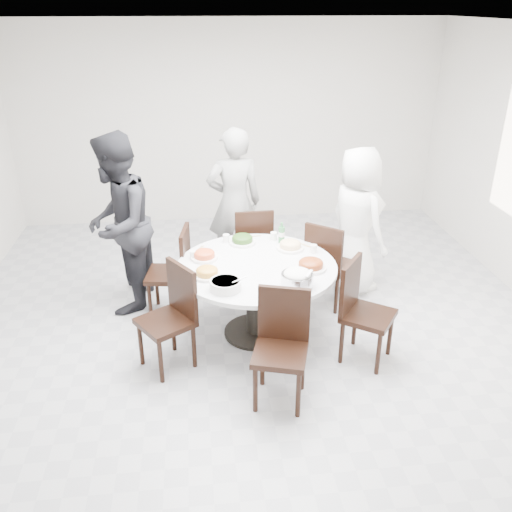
{
  "coord_description": "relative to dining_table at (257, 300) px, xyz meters",
  "views": [
    {
      "loc": [
        -0.52,
        -4.68,
        2.98
      ],
      "look_at": [
        0.01,
        -0.14,
        0.82
      ],
      "focal_mm": 38.0,
      "sensor_mm": 36.0,
      "label": 1
    }
  ],
  "objects": [
    {
      "name": "diner_middle",
      "position": [
        -0.1,
        1.39,
        0.5
      ],
      "size": [
        0.68,
        0.48,
        1.75
      ],
      "primitive_type": "imported",
      "rotation": [
        0.0,
        0.0,
        3.24
      ],
      "color": "black",
      "rests_on": "floor"
    },
    {
      "name": "diner_right",
      "position": [
        1.19,
        0.82,
        0.44
      ],
      "size": [
        0.79,
        0.94,
        1.63
      ],
      "primitive_type": "imported",
      "rotation": [
        0.0,
        0.0,
        1.98
      ],
      "color": "white",
      "rests_on": "floor"
    },
    {
      "name": "dish_greens",
      "position": [
        -0.09,
        0.51,
        0.41
      ],
      "size": [
        0.27,
        0.27,
        0.07
      ],
      "primitive_type": "cylinder",
      "color": "white",
      "rests_on": "dining_table"
    },
    {
      "name": "chair_n",
      "position": [
        0.07,
        1.07,
        0.1
      ],
      "size": [
        0.43,
        0.43,
        0.95
      ],
      "primitive_type": "cube",
      "rotation": [
        0.0,
        0.0,
        3.17
      ],
      "color": "black",
      "rests_on": "floor"
    },
    {
      "name": "chair_se",
      "position": [
        0.94,
        -0.53,
        0.1
      ],
      "size": [
        0.59,
        0.59,
        0.95
      ],
      "primitive_type": "cube",
      "rotation": [
        0.0,
        0.0,
        7.23
      ],
      "color": "black",
      "rests_on": "floor"
    },
    {
      "name": "rice_bowl",
      "position": [
        0.3,
        -0.45,
        0.43
      ],
      "size": [
        0.28,
        0.28,
        0.12
      ],
      "primitive_type": "cylinder",
      "color": "silver",
      "rests_on": "dining_table"
    },
    {
      "name": "tea_cups",
      "position": [
        -0.03,
        0.61,
        0.42
      ],
      "size": [
        0.07,
        0.07,
        0.08
      ],
      "primitive_type": "cylinder",
      "color": "white",
      "rests_on": "dining_table"
    },
    {
      "name": "dish_tofu",
      "position": [
        -0.47,
        -0.18,
        0.41
      ],
      "size": [
        0.25,
        0.25,
        0.07
      ],
      "primitive_type": "cylinder",
      "color": "white",
      "rests_on": "dining_table"
    },
    {
      "name": "chair_ne",
      "position": [
        0.84,
        0.52,
        0.1
      ],
      "size": [
        0.59,
        0.59,
        0.95
      ],
      "primitive_type": "cube",
      "rotation": [
        0.0,
        0.0,
        2.45
      ],
      "color": "black",
      "rests_on": "floor"
    },
    {
      "name": "wall_back",
      "position": [
        -0.01,
        3.19,
        1.02
      ],
      "size": [
        6.0,
        0.01,
        2.8
      ],
      "primitive_type": "cube",
      "color": "silver",
      "rests_on": "ground"
    },
    {
      "name": "chair_s",
      "position": [
        0.07,
        -1.0,
        0.1
      ],
      "size": [
        0.52,
        0.52,
        0.95
      ],
      "primitive_type": "cube",
      "rotation": [
        0.0,
        0.0,
        5.99
      ],
      "color": "black",
      "rests_on": "floor"
    },
    {
      "name": "dish_pale",
      "position": [
        0.37,
        0.32,
        0.41
      ],
      "size": [
        0.27,
        0.27,
        0.07
      ],
      "primitive_type": "cylinder",
      "color": "white",
      "rests_on": "dining_table"
    },
    {
      "name": "soup_bowl",
      "position": [
        -0.32,
        -0.43,
        0.42
      ],
      "size": [
        0.27,
        0.27,
        0.08
      ],
      "primitive_type": "cylinder",
      "color": "white",
      "rests_on": "dining_table"
    },
    {
      "name": "dish_redbrown",
      "position": [
        0.49,
        -0.13,
        0.41
      ],
      "size": [
        0.29,
        0.29,
        0.07
      ],
      "primitive_type": "cylinder",
      "color": "white",
      "rests_on": "dining_table"
    },
    {
      "name": "beverage_bottle",
      "position": [
        0.31,
        0.48,
        0.48
      ],
      "size": [
        0.06,
        0.06,
        0.22
      ],
      "primitive_type": "cylinder",
      "color": "#2D713B",
      "rests_on": "dining_table"
    },
    {
      "name": "wall_front",
      "position": [
        -0.01,
        -2.81,
        1.02
      ],
      "size": [
        6.0,
        0.01,
        2.8
      ],
      "primitive_type": "cube",
      "color": "silver",
      "rests_on": "ground"
    },
    {
      "name": "diner_left",
      "position": [
        -1.33,
        0.72,
        0.56
      ],
      "size": [
        0.83,
        1.0,
        1.86
      ],
      "primitive_type": "imported",
      "rotation": [
        0.0,
        0.0,
        4.57
      ],
      "color": "black",
      "rests_on": "floor"
    },
    {
      "name": "chair_nw",
      "position": [
        -0.85,
        0.49,
        0.1
      ],
      "size": [
        0.48,
        0.48,
        0.95
      ],
      "primitive_type": "cube",
      "rotation": [
        0.0,
        0.0,
        4.56
      ],
      "color": "black",
      "rests_on": "floor"
    },
    {
      "name": "dish_orange",
      "position": [
        -0.48,
        0.19,
        0.41
      ],
      "size": [
        0.25,
        0.25,
        0.07
      ],
      "primitive_type": "cylinder",
      "color": "white",
      "rests_on": "dining_table"
    },
    {
      "name": "ceiling",
      "position": [
        -0.01,
        0.19,
        2.42
      ],
      "size": [
        6.0,
        6.0,
        0.01
      ],
      "primitive_type": "cube",
      "color": "white",
      "rests_on": "ground"
    },
    {
      "name": "dining_table",
      "position": [
        0.0,
        0.0,
        0.0
      ],
      "size": [
        1.5,
        1.5,
        0.75
      ],
      "primitive_type": "cylinder",
      "color": "white",
      "rests_on": "floor"
    },
    {
      "name": "chopsticks",
      "position": [
        0.01,
        0.63,
        0.38
      ],
      "size": [
        0.24,
        0.04,
        0.01
      ],
      "primitive_type": null,
      "color": "tan",
      "rests_on": "dining_table"
    },
    {
      "name": "chair_sw",
      "position": [
        -0.85,
        -0.43,
        0.1
      ],
      "size": [
        0.58,
        0.58,
        0.95
      ],
      "primitive_type": "cube",
      "rotation": [
        0.0,
        0.0,
        5.3
      ],
      "color": "black",
      "rests_on": "floor"
    },
    {
      "name": "floor",
      "position": [
        -0.01,
        0.19,
        -0.38
      ],
      "size": [
        6.0,
        6.0,
        0.01
      ],
      "primitive_type": "cube",
      "color": "#AFB0B4",
      "rests_on": "ground"
    }
  ]
}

